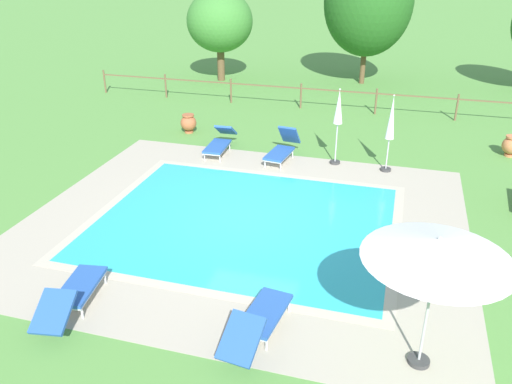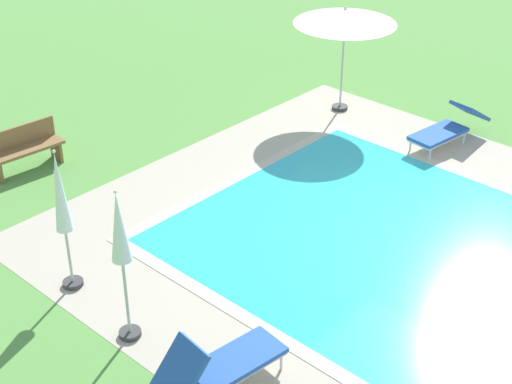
% 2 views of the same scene
% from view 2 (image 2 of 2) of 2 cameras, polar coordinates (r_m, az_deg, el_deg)
% --- Properties ---
extents(ground_plane, '(160.00, 160.00, 0.00)m').
position_cam_2_polar(ground_plane, '(13.19, 10.49, -4.15)').
color(ground_plane, '#599342').
extents(pool_deck_paving, '(10.71, 9.44, 0.01)m').
position_cam_2_polar(pool_deck_paving, '(13.19, 10.49, -4.13)').
color(pool_deck_paving, '#B2A893').
rests_on(pool_deck_paving, ground).
extents(swimming_pool_water, '(7.10, 5.82, 0.01)m').
position_cam_2_polar(swimming_pool_water, '(13.19, 10.49, -4.13)').
color(swimming_pool_water, '#2DB7C6').
rests_on(swimming_pool_water, ground).
extents(pool_coping_rim, '(7.58, 6.30, 0.01)m').
position_cam_2_polar(pool_coping_rim, '(13.19, 10.49, -4.12)').
color(pool_coping_rim, '#C0B59F').
rests_on(pool_coping_rim, ground).
extents(sun_lounger_north_near_steps, '(0.82, 1.93, 0.98)m').
position_cam_2_polar(sun_lounger_north_near_steps, '(10.25, -2.60, -12.52)').
color(sun_lounger_north_near_steps, '#2856A8').
rests_on(sun_lounger_north_near_steps, ground).
extents(sun_lounger_north_end, '(0.85, 2.09, 0.78)m').
position_cam_2_polar(sun_lounger_north_end, '(16.68, 13.87, 4.61)').
color(sun_lounger_north_end, '#2856A8').
rests_on(sun_lounger_north_end, ground).
extents(patio_umbrella_open_foreground, '(2.25, 2.25, 2.39)m').
position_cam_2_polar(patio_umbrella_open_foreground, '(17.26, 6.55, 12.65)').
color(patio_umbrella_open_foreground, '#383838').
rests_on(patio_umbrella_open_foreground, ground).
extents(patio_umbrella_closed_row_west, '(0.32, 0.32, 2.40)m').
position_cam_2_polar(patio_umbrella_closed_row_west, '(10.42, -9.92, -3.44)').
color(patio_umbrella_closed_row_west, '#383838').
rests_on(patio_umbrella_closed_row_west, ground).
extents(patio_umbrella_closed_row_mid_west, '(0.32, 0.32, 2.36)m').
position_cam_2_polar(patio_umbrella_closed_row_mid_west, '(11.68, -14.08, -0.69)').
color(patio_umbrella_closed_row_mid_west, '#383838').
rests_on(patio_umbrella_closed_row_mid_west, ground).
extents(wooden_bench_lawn_side, '(0.57, 1.53, 0.87)m').
position_cam_2_polar(wooden_bench_lawn_side, '(15.82, -16.65, 3.16)').
color(wooden_bench_lawn_side, olive).
rests_on(wooden_bench_lawn_side, ground).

